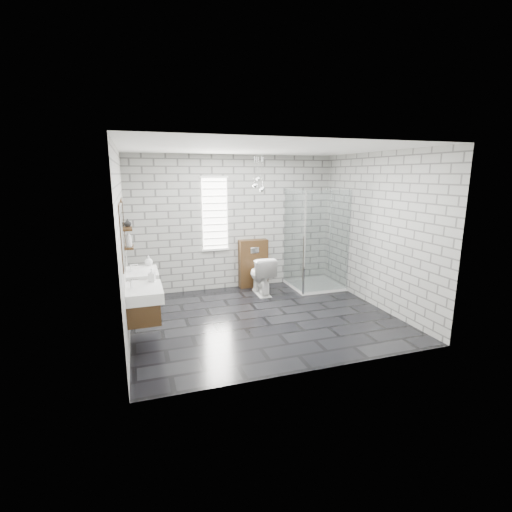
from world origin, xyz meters
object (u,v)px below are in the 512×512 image
vanity_left (141,294)px  toilet (261,275)px  shower_enclosure (313,265)px  vanity_right (140,277)px  cistern_panel (253,263)px

vanity_left → toilet: 2.87m
toilet → shower_enclosure: bearing=-178.7°
vanity_left → shower_enclosure: 3.81m
vanity_left → vanity_right: same height
cistern_panel → vanity_left: bearing=-136.0°
vanity_left → toilet: size_ratio=2.06×
cistern_panel → shower_enclosure: (1.13, -0.52, 0.00)m
vanity_left → cistern_panel: size_ratio=1.57×
vanity_left → vanity_right: 0.91m
vanity_left → vanity_right: size_ratio=1.00×
cistern_panel → shower_enclosure: bearing=-24.6°
shower_enclosure → toilet: size_ratio=2.66×
vanity_left → toilet: bearing=36.6°
cistern_panel → toilet: size_ratio=1.31×
shower_enclosure → vanity_right: bearing=-167.2°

